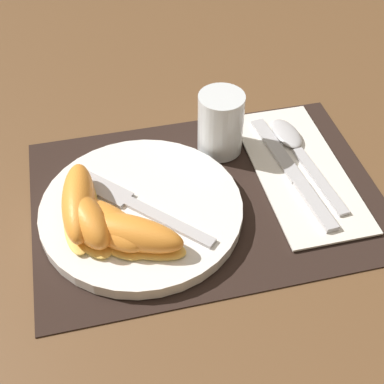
{
  "coord_description": "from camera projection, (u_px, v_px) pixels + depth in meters",
  "views": [
    {
      "loc": [
        -0.13,
        -0.45,
        0.49
      ],
      "look_at": [
        -0.02,
        -0.01,
        0.02
      ],
      "focal_mm": 50.0,
      "sensor_mm": 36.0,
      "label": 1
    }
  ],
  "objects": [
    {
      "name": "ground_plane",
      "position": [
        207.0,
        197.0,
        0.68
      ],
      "size": [
        3.0,
        3.0,
        0.0
      ],
      "primitive_type": "plane",
      "color": "brown"
    },
    {
      "name": "placemat",
      "position": [
        207.0,
        196.0,
        0.68
      ],
      "size": [
        0.44,
        0.3,
        0.0
      ],
      "color": "black",
      "rests_on": "ground_plane"
    },
    {
      "name": "plate",
      "position": [
        141.0,
        210.0,
        0.65
      ],
      "size": [
        0.25,
        0.25,
        0.02
      ],
      "color": "white",
      "rests_on": "placemat"
    },
    {
      "name": "juice_glass",
      "position": [
        220.0,
        126.0,
        0.71
      ],
      "size": [
        0.06,
        0.06,
        0.09
      ],
      "color": "silver",
      "rests_on": "placemat"
    },
    {
      "name": "napkin",
      "position": [
        299.0,
        169.0,
        0.71
      ],
      "size": [
        0.11,
        0.25,
        0.0
      ],
      "color": "white",
      "rests_on": "placemat"
    },
    {
      "name": "knife",
      "position": [
        293.0,
        173.0,
        0.7
      ],
      "size": [
        0.04,
        0.22,
        0.01
      ],
      "color": "#BCBCC1",
      "rests_on": "napkin"
    },
    {
      "name": "spoon",
      "position": [
        295.0,
        145.0,
        0.73
      ],
      "size": [
        0.04,
        0.19,
        0.01
      ],
      "color": "#BCBCC1",
      "rests_on": "napkin"
    },
    {
      "name": "fork",
      "position": [
        133.0,
        204.0,
        0.64
      ],
      "size": [
        0.15,
        0.16,
        0.0
      ],
      "color": "#BCBCC1",
      "rests_on": "plate"
    },
    {
      "name": "citrus_wedge_0",
      "position": [
        79.0,
        204.0,
        0.61
      ],
      "size": [
        0.05,
        0.13,
        0.05
      ],
      "color": "#F7C656",
      "rests_on": "plate"
    },
    {
      "name": "citrus_wedge_1",
      "position": [
        87.0,
        221.0,
        0.6
      ],
      "size": [
        0.07,
        0.1,
        0.05
      ],
      "color": "#F7C656",
      "rests_on": "plate"
    },
    {
      "name": "citrus_wedge_2",
      "position": [
        109.0,
        226.0,
        0.6
      ],
      "size": [
        0.1,
        0.12,
        0.03
      ],
      "color": "#F7C656",
      "rests_on": "plate"
    },
    {
      "name": "citrus_wedge_3",
      "position": [
        128.0,
        233.0,
        0.59
      ],
      "size": [
        0.14,
        0.1,
        0.04
      ],
      "color": "#F7C656",
      "rests_on": "plate"
    }
  ]
}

